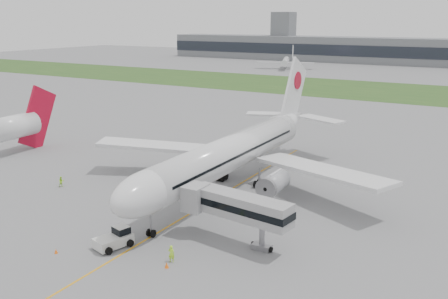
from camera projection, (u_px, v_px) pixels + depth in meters
The scene contains 14 objects.
ground at pixel (217, 197), 70.28m from camera, with size 600.00×600.00×0.00m, color slate.
apron_markings at pixel (198, 209), 66.09m from camera, with size 70.00×70.00×0.04m, color orange, non-canonical shape.
grass_strip at pixel (395, 92), 170.95m from camera, with size 600.00×50.00×0.02m, color #254A1B.
terminal_building at pixel (440, 52), 261.33m from camera, with size 320.00×22.30×14.00m.
control_tower at pixel (283, 59), 308.15m from camera, with size 12.00×12.00×56.00m, color slate, non-canonical shape.
airliner at pixel (234, 151), 72.92m from camera, with size 48.13×53.95×17.88m.
pushback_tug at pixel (115, 238), 55.08m from camera, with size 3.63×4.56×2.09m.
jet_bridge at pixel (234, 206), 54.96m from camera, with size 13.24×4.34×6.04m.
safety_cone_left at pixel (56, 251), 53.54m from camera, with size 0.37×0.37×0.51m, color #FC610D.
safety_cone_right at pixel (167, 265), 50.42m from camera, with size 0.44×0.44×0.61m, color #FC610D.
ground_crew_near at pixel (171, 254), 51.50m from camera, with size 0.68×0.45×1.86m, color #B7FF2A.
ground_crew_far at pixel (61, 182), 74.50m from camera, with size 0.79×0.61×1.62m, color #A7F028.
neighbor_aircraft at pixel (17, 126), 92.77m from camera, with size 4.79×15.63×12.76m.
distant_aircraft_left at pixel (285, 69), 247.17m from camera, with size 28.19×24.88×10.78m, color silver, non-canonical shape.
Camera 1 is at (33.76, -56.97, 24.51)m, focal length 40.00 mm.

